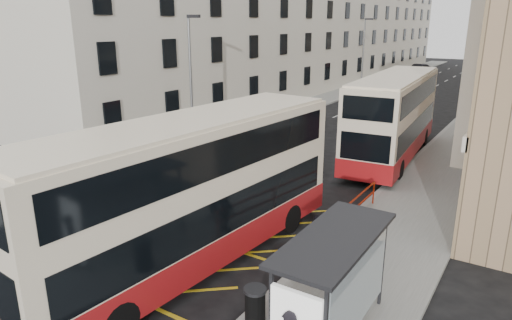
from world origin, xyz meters
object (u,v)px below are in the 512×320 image
Objects in this scene: street_lamp_far at (364,51)px; double_decker_rear at (394,117)px; double_decker_front at (191,193)px; car_silver at (418,72)px; car_dark at (418,69)px; litter_bin at (255,305)px; car_red at (491,72)px; street_lamp_near at (191,76)px; white_van at (374,94)px; pedestrian_far at (317,240)px; bus_shelter at (333,272)px; pedestrian_mid at (358,245)px.

street_lamp_far is 27.51m from double_decker_rear.
double_decker_front reaches higher than double_decker_rear.
car_silver is 4.19m from car_dark.
car_red is at bearing 91.51° from litter_bin.
car_red is (9.79, 2.70, -0.12)m from car_dark.
street_lamp_far is at bearing -80.87° from car_dark.
street_lamp_far is 0.64× the size of double_decker_front.
street_lamp_near reaches higher than car_silver.
double_decker_rear is 2.56× the size of car_dark.
car_red is at bearing 78.61° from street_lamp_near.
street_lamp_near reaches higher than car_dark.
double_decker_rear is at bearing -65.92° from car_dark.
white_van is (-7.62, 19.49, -1.82)m from double_decker_rear.
double_decker_front is 2.67× the size of car_red.
double_decker_front is 2.62× the size of white_van.
pedestrian_far is 0.36× the size of white_van.
white_van is (3.38, -5.63, -3.97)m from street_lamp_far.
bus_shelter is 61.23m from car_silver.
white_van is 1.02× the size of car_red.
litter_bin is at bearing 90.04° from pedestrian_far.
street_lamp_near is at bearing 139.86° from bus_shelter.
car_silver is at bearing 101.43° from double_decker_front.
car_red reaches higher than white_van.
street_lamp_near reaches higher than bus_shelter.
car_red is (8.90, 6.79, -0.08)m from car_silver.
street_lamp_near is 16.01m from pedestrian_far.
car_red is at bearing 85.72° from double_decker_rear.
double_decker_rear is at bearing 102.07° from bus_shelter.
car_silver is 0.95× the size of car_red.
double_decker_front reaches higher than litter_bin.
pedestrian_mid is 34.60m from white_van.
pedestrian_far is 0.38× the size of car_silver.
pedestrian_mid is at bearing -70.10° from street_lamp_far.
street_lamp_near is at bearing 151.85° from pedestrian_mid.
street_lamp_near is at bearing 134.42° from double_decker_front.
double_decker_rear reaches higher than pedestrian_far.
double_decker_front is at bearing -83.92° from car_silver.
pedestrian_far reaches higher than pedestrian_mid.
pedestrian_mid reaches higher than car_red.
street_lamp_near reaches higher than double_decker_front.
street_lamp_near is 0.64× the size of double_decker_rear.
double_decker_rear is 7.31× the size of pedestrian_far.
street_lamp_near is 14.46m from double_decker_front.
white_van is at bearing -87.58° from car_silver.
street_lamp_far is 41.18m from pedestrian_mid.
bus_shelter is at bearing -70.88° from street_lamp_far.
street_lamp_far is 41.19m from pedestrian_far.
double_decker_rear reaches higher than pedestrian_mid.
litter_bin is 0.22× the size of car_red.
car_dark is at bearing 101.95° from bus_shelter.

